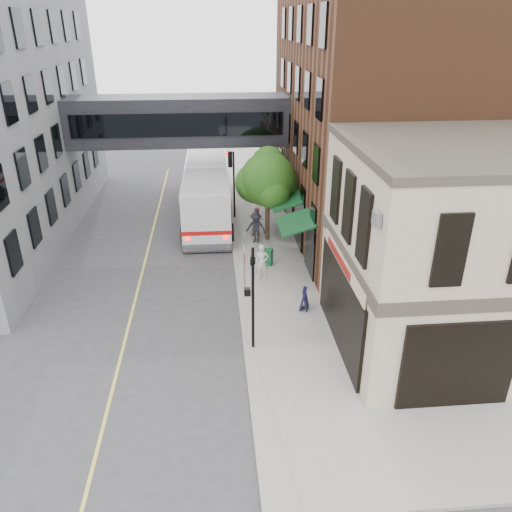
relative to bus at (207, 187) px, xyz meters
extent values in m
plane|color=#38383A|center=(1.41, -18.05, -1.99)|extent=(120.00, 120.00, 0.00)
cube|color=gray|center=(3.41, -4.05, -1.91)|extent=(4.00, 60.00, 0.15)
cube|color=#C2AD94|center=(10.41, -16.05, 2.09)|extent=(10.00, 8.00, 8.15)
cube|color=#38332B|center=(10.41, -16.05, 2.16)|extent=(10.12, 8.12, 0.50)
cube|color=#38332B|center=(10.41, -16.05, 6.31)|extent=(10.12, 8.12, 0.30)
cube|color=black|center=(5.35, -16.05, -0.14)|extent=(0.14, 6.40, 3.40)
cube|color=black|center=(5.31, -16.05, -0.14)|extent=(0.04, 5.90, 3.00)
cube|color=maroon|center=(5.29, -15.45, 1.81)|extent=(0.03, 3.60, 0.32)
cube|color=#512D19|center=(11.41, -3.05, 5.01)|extent=(12.00, 18.00, 14.00)
cube|color=#0E3E22|center=(4.55, -4.30, 1.01)|extent=(1.80, 13.00, 0.40)
cube|color=black|center=(-1.59, -0.05, 4.51)|extent=(14.00, 3.00, 3.00)
cube|color=black|center=(-1.59, -1.60, 4.51)|extent=(13.00, 0.08, 1.40)
cube|color=black|center=(-1.59, 1.50, 4.51)|extent=(13.00, 0.08, 1.40)
cylinder|color=black|center=(1.81, -16.05, 0.41)|extent=(0.12, 0.12, 4.50)
cube|color=black|center=(1.59, -16.05, 0.76)|extent=(0.25, 0.22, 0.30)
imported|color=black|center=(1.81, -16.05, 2.26)|extent=(0.20, 0.16, 1.00)
cylinder|color=black|center=(1.81, -1.05, 0.41)|extent=(0.12, 0.12, 4.50)
cube|color=black|center=(1.59, -1.05, 0.76)|extent=(0.25, 0.22, 0.30)
cube|color=black|center=(1.59, -1.05, 2.16)|extent=(0.28, 0.28, 1.00)
sphere|color=#FF0C05|center=(1.43, -1.05, 2.51)|extent=(0.18, 0.18, 0.18)
cylinder|color=gray|center=(1.81, -11.05, -0.34)|extent=(0.08, 0.08, 3.00)
cube|color=white|center=(1.79, -11.05, 0.36)|extent=(0.03, 0.75, 0.22)
cube|color=#0C591E|center=(1.79, -11.05, 0.91)|extent=(0.03, 0.70, 0.18)
cube|color=#B20C0C|center=(1.79, -11.05, -0.14)|extent=(0.03, 0.30, 0.40)
cylinder|color=#382619|center=(3.61, -5.05, -0.44)|extent=(0.28, 0.28, 2.80)
sphere|color=#214B14|center=(3.61, -5.05, 1.96)|extent=(3.20, 3.20, 3.20)
sphere|color=#214B14|center=(4.41, -4.55, 1.56)|extent=(2.20, 2.20, 2.20)
sphere|color=#214B14|center=(2.91, -4.75, 1.66)|extent=(2.40, 2.40, 2.40)
sphere|color=#214B14|center=(3.71, -4.45, 2.76)|extent=(2.00, 2.00, 2.00)
cube|color=#D8CC4C|center=(-3.59, -8.05, -1.98)|extent=(0.12, 40.00, 0.01)
cube|color=silver|center=(0.00, 0.00, -0.10)|extent=(2.97, 13.17, 3.32)
cube|color=black|center=(0.00, 0.00, 0.47)|extent=(3.04, 12.94, 1.20)
cube|color=#B20C0C|center=(0.00, 0.00, -0.67)|extent=(3.04, 13.20, 0.25)
cylinder|color=black|center=(-1.47, -4.79, -1.41)|extent=(0.35, 1.15, 1.14)
cylinder|color=black|center=(1.39, -4.81, -1.41)|extent=(0.35, 1.15, 1.14)
cylinder|color=black|center=(-1.39, 4.36, -1.41)|extent=(0.35, 1.15, 1.14)
cylinder|color=black|center=(1.47, 4.33, -1.41)|extent=(0.35, 1.15, 1.14)
imported|color=silver|center=(2.78, -10.12, -0.90)|extent=(0.71, 0.49, 1.88)
imported|color=pink|center=(3.10, -4.16, -0.97)|extent=(0.98, 0.85, 1.73)
imported|color=black|center=(2.89, -5.43, -0.88)|extent=(1.41, 1.13, 1.91)
cube|color=#12512A|center=(3.28, -8.52, -1.38)|extent=(0.58, 0.55, 0.91)
cube|color=black|center=(4.43, -13.30, -1.32)|extent=(0.53, 0.67, 1.04)
camera|label=1|loc=(0.41, -33.01, 10.41)|focal=35.00mm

